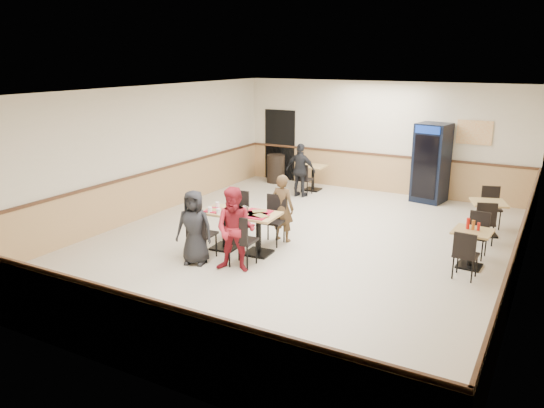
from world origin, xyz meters
The scene contains 20 objects.
ground centered at (0.00, 0.00, 0.00)m, with size 10.00×10.00×0.00m, color beige.
room_shell centered at (1.78, 2.55, 0.58)m, with size 10.00×10.00×10.00m.
main_table centered at (-0.81, -0.87, 0.52)m, with size 1.51×0.84×0.78m.
main_chairs centered at (-0.86, -0.88, 0.50)m, with size 1.42×1.81×0.99m.
diner_woman_left centered at (-1.21, -1.79, 0.68)m, with size 0.66×0.43×1.36m, color black.
diner_woman_right centered at (-0.38, -1.73, 0.75)m, with size 0.73×0.57×1.50m, color maroon.
diner_man_opposite centered at (-0.40, 0.05, 0.69)m, with size 0.50×0.33×1.38m, color #503A22.
lone_diner centered at (-1.63, 3.41, 0.71)m, with size 0.84×0.35×1.43m, color black.
tabletop_clutter centered at (-0.76, -0.93, 0.81)m, with size 1.29×0.69×0.12m.
side_table_near centered at (3.18, 0.42, 0.46)m, with size 0.68×0.68×0.69m.
side_table_near_chair_south centered at (3.18, -0.13, 0.43)m, with size 0.40×0.40×0.87m, color black, non-canonical shape.
side_table_near_chair_north centered at (3.18, 0.97, 0.43)m, with size 0.40×0.40×0.87m, color black, non-canonical shape.
side_table_far centered at (3.18, 2.43, 0.48)m, with size 0.85×0.85×0.72m.
side_table_far_chair_south centered at (3.18, 1.85, 0.46)m, with size 0.42×0.42×0.91m, color black, non-canonical shape.
side_table_far_chair_north centered at (3.18, 3.01, 0.46)m, with size 0.42×0.42×0.91m, color black, non-canonical shape.
condiment_caddy centered at (3.15, 0.47, 0.77)m, with size 0.23×0.06×0.20m.
back_table centered at (-1.63, 4.20, 0.47)m, with size 0.67×0.67×0.70m.
back_table_chair_lone centered at (-1.63, 3.64, 0.44)m, with size 0.41×0.41×0.89m, color black, non-canonical shape.
pepsi_cooler centered at (1.49, 4.59, 1.01)m, with size 0.88×0.89×2.02m.
trash_bin centered at (-3.00, 4.55, 0.41)m, with size 0.53×0.53×0.83m, color black.
Camera 1 is at (4.36, -9.00, 3.63)m, focal length 35.00 mm.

